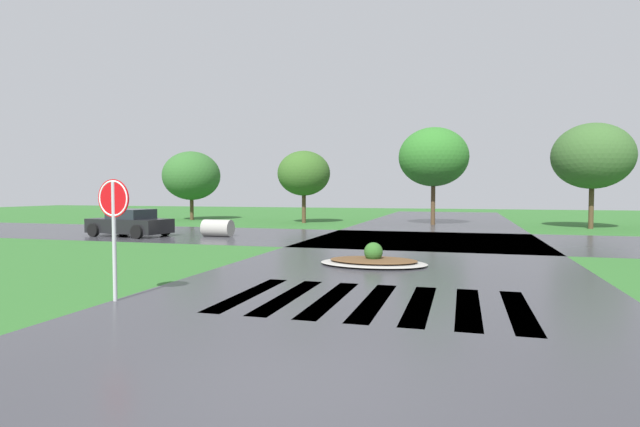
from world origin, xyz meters
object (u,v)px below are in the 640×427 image
Objects in this scene: stop_sign at (114,211)px; car_blue_compact at (130,223)px; median_island at (373,261)px; drainage_pipe_stack at (218,228)px.

stop_sign reaches higher than car_blue_compact.
median_island is at bearing 61.57° from stop_sign.
median_island is at bearing -39.22° from drainage_pipe_stack.
median_island is 0.75× the size of car_blue_compact.
stop_sign reaches higher than drainage_pipe_stack.
stop_sign is at bearing -123.27° from median_island.
car_blue_compact is at bearing -166.89° from drainage_pipe_stack.
stop_sign is 15.54m from car_blue_compact.
car_blue_compact is (-13.17, 6.30, 0.49)m from median_island.
median_island is 11.53m from drainage_pipe_stack.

